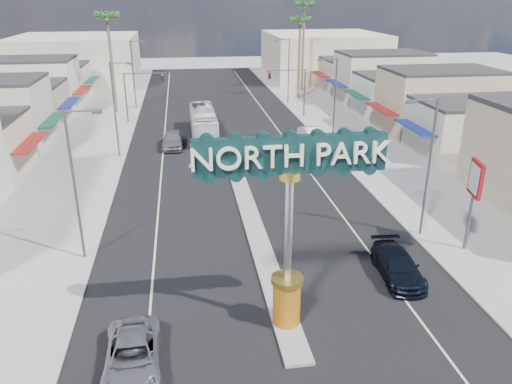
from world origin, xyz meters
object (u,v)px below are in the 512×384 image
object	(u,v)px
gateway_sign	(289,211)
palm_left_far	(107,21)
palm_right_mid	(300,24)
streetlight_r_mid	(333,99)
streetlight_l_near	(77,179)
city_bus	(203,122)
traffic_signal_right	(291,83)
suv_right	(398,266)
streetlight_l_far	(134,71)
bank_pylon_sign	(475,184)
palm_right_far	(304,10)
suv_left	(133,356)
car_parked_left	(173,140)
car_parked_right	(313,136)
traffic_signal_left	(140,87)
streetlight_l_mid	(116,105)
streetlight_r_far	(287,68)
streetlight_r_near	(427,162)

from	to	relation	value
gateway_sign	palm_left_far	bearing A→B (deg)	105.15
palm_right_mid	streetlight_r_mid	bearing A→B (deg)	-95.64
streetlight_l_near	city_bus	world-z (taller)	streetlight_l_near
city_bus	traffic_signal_right	bearing A→B (deg)	32.72
suv_right	streetlight_l_far	bearing A→B (deg)	114.55
streetlight_l_near	streetlight_l_far	bearing A→B (deg)	90.00
suv_right	bank_pylon_sign	xyz separation A→B (m)	(5.38, 2.35, 3.66)
palm_left_far	streetlight_l_far	bearing A→B (deg)	37.92
streetlight_r_mid	bank_pylon_sign	bearing A→B (deg)	-85.07
palm_right_far	suv_left	world-z (taller)	palm_right_far
traffic_signal_right	streetlight_r_mid	size ratio (longest dim) A/B	0.67
streetlight_l_far	streetlight_l_near	bearing A→B (deg)	-90.00
suv_left	city_bus	bearing A→B (deg)	80.80
car_parked_left	car_parked_right	distance (m)	14.52
traffic_signal_left	car_parked_right	xyz separation A→B (m)	(18.18, -12.14, -3.44)
streetlight_l_mid	palm_right_mid	bearing A→B (deg)	47.97
suv_right	city_bus	distance (m)	32.59
streetlight_r_mid	palm_right_mid	distance (m)	26.71
traffic_signal_left	streetlight_r_far	xyz separation A→B (m)	(19.62, 8.01, 0.79)
traffic_signal_right	traffic_signal_left	bearing A→B (deg)	180.00
streetlight_l_mid	bank_pylon_sign	distance (m)	31.92
streetlight_l_near	streetlight_r_mid	distance (m)	28.90
traffic_signal_left	suv_left	distance (m)	44.26
palm_right_mid	streetlight_l_near	bearing A→B (deg)	-116.99
streetlight_r_near	car_parked_right	xyz separation A→B (m)	(-1.43, 21.85, -4.23)
palm_right_mid	suv_right	bearing A→B (deg)	-96.77
streetlight_l_mid	streetlight_l_far	xyz separation A→B (m)	(0.00, 22.00, 0.00)
streetlight_r_near	gateway_sign	bearing A→B (deg)	-142.45
gateway_sign	streetlight_l_near	size ratio (longest dim) A/B	1.02
streetlight_l_near	city_bus	xyz separation A→B (m)	(8.26, 26.57, -3.53)
palm_left_far	car_parked_left	world-z (taller)	palm_left_far
streetlight_l_far	palm_left_far	bearing A→B (deg)	-142.08
streetlight_r_mid	car_parked_right	distance (m)	4.83
traffic_signal_right	bank_pylon_sign	xyz separation A→B (m)	(3.18, -36.33, 0.11)
palm_left_far	car_parked_right	size ratio (longest dim) A/B	2.57
streetlight_r_far	car_parked_right	bearing A→B (deg)	-94.07
streetlight_l_mid	streetlight_r_near	world-z (taller)	same
palm_right_mid	gateway_sign	bearing A→B (deg)	-103.53
streetlight_r_mid	palm_right_far	xyz separation A→B (m)	(4.57, 32.00, 7.32)
suv_left	suv_right	bearing A→B (deg)	19.33
streetlight_l_near	city_bus	distance (m)	28.05
streetlight_l_far	streetlight_r_near	world-z (taller)	same
streetlight_l_far	streetlight_r_near	bearing A→B (deg)	-63.58
streetlight_l_near	suv_right	distance (m)	18.55
streetlight_r_near	palm_left_far	xyz separation A→B (m)	(-23.43, 40.00, 6.43)
streetlight_r_mid	streetlight_l_far	bearing A→B (deg)	133.48
streetlight_r_far	bank_pylon_sign	xyz separation A→B (m)	(1.93, -44.34, -0.68)
streetlight_r_near	suv_left	size ratio (longest dim) A/B	1.80
streetlight_r_near	streetlight_r_mid	size ratio (longest dim) A/B	1.00
streetlight_l_mid	car_parked_right	world-z (taller)	streetlight_l_mid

